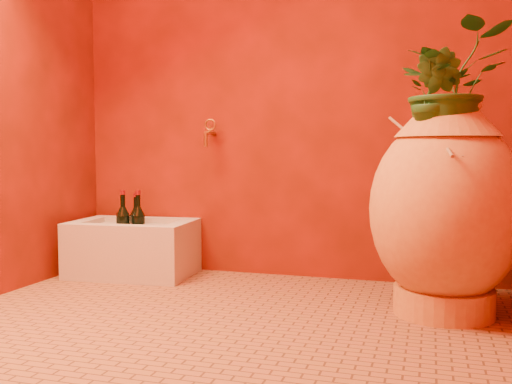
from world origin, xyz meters
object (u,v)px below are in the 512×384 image
(wine_bottle_b, at_px, (123,227))
(amphora, at_px, (446,209))
(wine_bottle_a, at_px, (136,226))
(wine_bottle_c, at_px, (138,227))
(wall_tap, at_px, (209,132))
(stone_basin, at_px, (133,249))

(wine_bottle_b, bearing_deg, amphora, -7.86)
(wine_bottle_a, bearing_deg, wine_bottle_c, -53.78)
(wine_bottle_c, bearing_deg, wine_bottle_b, -152.84)
(wine_bottle_a, relative_size, wall_tap, 1.83)
(stone_basin, xyz_separation_m, wall_tap, (0.41, 0.17, 0.68))
(stone_basin, distance_m, wall_tap, 0.81)
(wine_bottle_b, distance_m, wall_tap, 0.73)
(wine_bottle_a, relative_size, wine_bottle_b, 0.93)
(amphora, distance_m, wall_tap, 1.43)
(amphora, distance_m, wine_bottle_a, 1.75)
(amphora, xyz_separation_m, wine_bottle_b, (-1.71, 0.24, -0.17))
(wall_tap, bearing_deg, amphora, -20.76)
(amphora, bearing_deg, stone_basin, 169.27)
(wine_bottle_b, height_order, wall_tap, wall_tap)
(wine_bottle_c, xyz_separation_m, wall_tap, (0.35, 0.21, 0.54))
(wine_bottle_a, height_order, wine_bottle_b, wine_bottle_b)
(wine_bottle_a, bearing_deg, wall_tap, 17.88)
(amphora, height_order, wine_bottle_b, amphora)
(amphora, bearing_deg, wine_bottle_a, 168.12)
(stone_basin, bearing_deg, wine_bottle_a, 88.47)
(stone_basin, height_order, wine_bottle_c, wine_bottle_c)
(wine_bottle_b, height_order, wine_bottle_c, wine_bottle_b)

